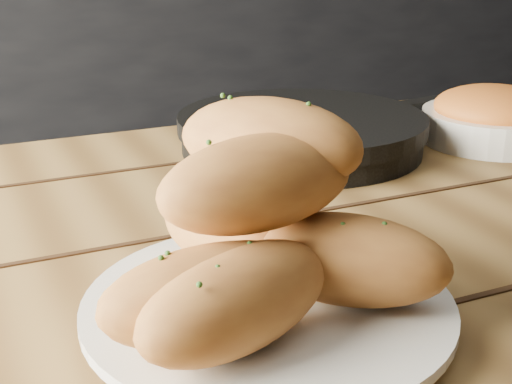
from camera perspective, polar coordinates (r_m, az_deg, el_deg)
name	(u,v)px	position (r m, az deg, el deg)	size (l,w,h in m)	color
counter	(244,91)	(2.65, -0.98, 8.10)	(2.80, 0.60, 0.90)	black
table	(383,344)	(0.67, 10.16, -11.85)	(1.48, 0.93, 0.75)	olive
plate	(268,310)	(0.50, 0.96, -9.39)	(0.26, 0.26, 0.02)	silver
bread_rolls	(260,235)	(0.47, 0.35, -3.45)	(0.25, 0.23, 0.13)	#AF6F30
skillet	(303,131)	(0.88, 3.78, 4.86)	(0.44, 0.31, 0.05)	black
bowl	(494,117)	(0.97, 18.52, 5.71)	(0.18, 0.18, 0.07)	white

